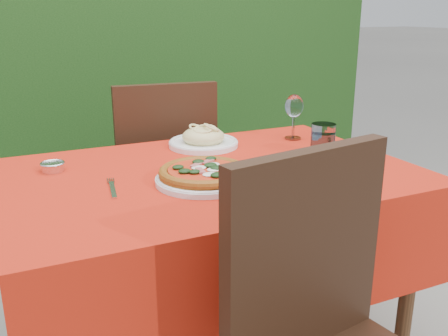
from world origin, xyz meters
name	(u,v)px	position (x,y,z in m)	size (l,w,h in m)	color
hedge	(104,68)	(0.00, 1.55, 0.92)	(3.20, 0.55, 1.78)	black
dining_table	(212,215)	(0.00, 0.00, 0.60)	(1.26, 0.86, 0.75)	#472B16
chair_far	(163,172)	(0.05, 0.66, 0.54)	(0.47, 0.47, 0.95)	black
pizza_plate	(204,175)	(-0.07, -0.10, 0.77)	(0.32, 0.32, 0.05)	silver
pasta_plate	(203,139)	(0.09, 0.28, 0.77)	(0.26, 0.26, 0.07)	white
water_glass	(323,141)	(0.42, 0.00, 0.80)	(0.08, 0.08, 0.11)	silver
wine_glass	(294,108)	(0.45, 0.24, 0.87)	(0.07, 0.07, 0.18)	silver
fork	(113,190)	(-0.32, -0.05, 0.75)	(0.02, 0.18, 0.00)	silver
steel_ramekin	(53,167)	(-0.45, 0.20, 0.76)	(0.07, 0.07, 0.03)	silver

